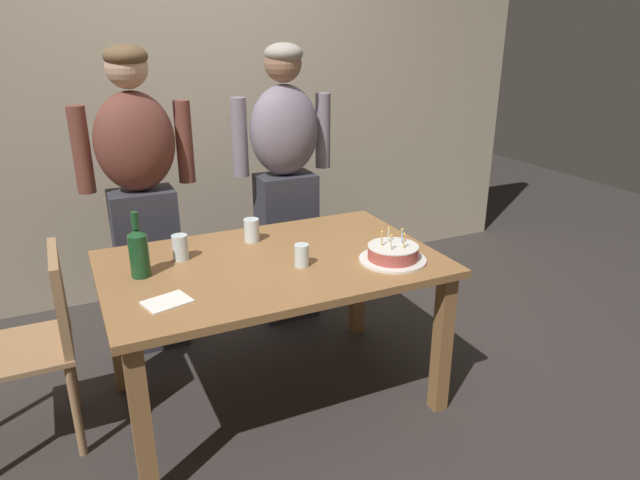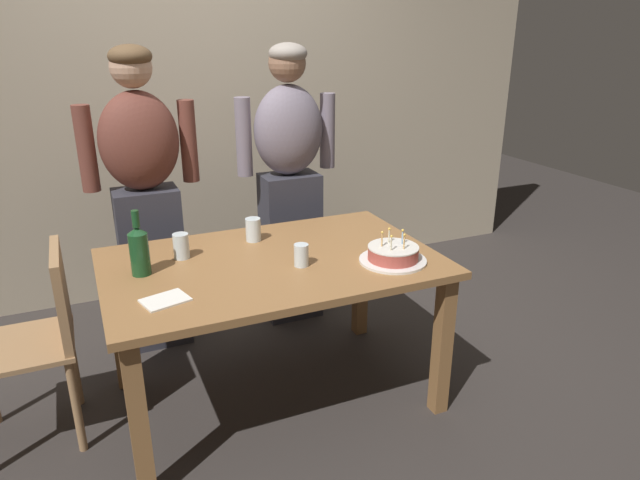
% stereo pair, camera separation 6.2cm
% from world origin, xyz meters
% --- Properties ---
extents(ground_plane, '(10.00, 10.00, 0.00)m').
position_xyz_m(ground_plane, '(0.00, 0.00, 0.00)').
color(ground_plane, '#332D2B').
extents(back_wall, '(5.20, 0.10, 2.60)m').
position_xyz_m(back_wall, '(0.00, 1.55, 1.30)').
color(back_wall, tan).
rests_on(back_wall, ground_plane).
extents(dining_table, '(1.50, 0.96, 0.74)m').
position_xyz_m(dining_table, '(0.00, 0.00, 0.64)').
color(dining_table, olive).
rests_on(dining_table, ground_plane).
extents(birthday_cake, '(0.31, 0.31, 0.15)m').
position_xyz_m(birthday_cake, '(0.50, -0.24, 0.77)').
color(birthday_cake, white).
rests_on(birthday_cake, dining_table).
extents(water_glass_near, '(0.08, 0.08, 0.12)m').
position_xyz_m(water_glass_near, '(-0.00, 0.28, 0.80)').
color(water_glass_near, silver).
rests_on(water_glass_near, dining_table).
extents(water_glass_far, '(0.07, 0.07, 0.10)m').
position_xyz_m(water_glass_far, '(0.10, -0.12, 0.79)').
color(water_glass_far, silver).
rests_on(water_glass_far, dining_table).
extents(water_glass_side, '(0.07, 0.07, 0.12)m').
position_xyz_m(water_glass_side, '(-0.37, 0.19, 0.80)').
color(water_glass_side, silver).
rests_on(water_glass_side, dining_table).
extents(wine_bottle, '(0.08, 0.08, 0.29)m').
position_xyz_m(wine_bottle, '(-0.56, 0.07, 0.85)').
color(wine_bottle, '#194723').
rests_on(wine_bottle, dining_table).
extents(napkin_stack, '(0.20, 0.17, 0.01)m').
position_xyz_m(napkin_stack, '(-0.52, -0.23, 0.74)').
color(napkin_stack, white).
rests_on(napkin_stack, dining_table).
extents(person_man_bearded, '(0.61, 0.27, 1.66)m').
position_xyz_m(person_man_bearded, '(-0.44, 0.80, 0.87)').
color(person_man_bearded, '#33333D').
rests_on(person_man_bearded, ground_plane).
extents(person_woman_cardigan, '(0.61, 0.27, 1.66)m').
position_xyz_m(person_woman_cardigan, '(0.39, 0.80, 0.87)').
color(person_woman_cardigan, '#33333D').
rests_on(person_woman_cardigan, ground_plane).
extents(dining_chair, '(0.42, 0.42, 0.87)m').
position_xyz_m(dining_chair, '(-0.99, 0.16, 0.52)').
color(dining_chair, '#A37A51').
rests_on(dining_chair, ground_plane).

